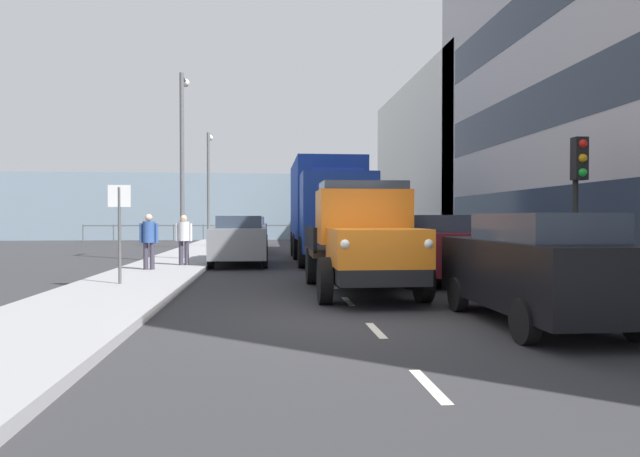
{
  "coord_description": "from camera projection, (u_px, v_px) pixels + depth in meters",
  "views": [
    {
      "loc": [
        1.58,
        8.9,
        1.65
      ],
      "look_at": [
        0.03,
        -7.22,
        1.33
      ],
      "focal_mm": 30.51,
      "sensor_mm": 36.0,
      "label": 1
    }
  ],
  "objects": [
    {
      "name": "car_white_oppositeside_1",
      "position": [
        247.0,
        234.0,
        25.75
      ],
      "size": [
        1.84,
        4.66,
        1.72
      ],
      "color": "white",
      "rests_on": "ground_plane"
    },
    {
      "name": "sea_horizon",
      "position": [
        288.0,
        207.0,
        41.53
      ],
      "size": [
        80.0,
        0.8,
        5.0
      ],
      "primitive_type": "cube",
      "color": "gray",
      "rests_on": "ground_plane"
    },
    {
      "name": "car_maroon_kerbside_1",
      "position": [
        426.0,
        247.0,
        14.25
      ],
      "size": [
        1.88,
        4.43,
        1.72
      ],
      "color": "maroon",
      "rests_on": "ground_plane"
    },
    {
      "name": "sidewalk_left",
      "position": [
        440.0,
        260.0,
        20.13
      ],
      "size": [
        2.59,
        38.02,
        0.15
      ],
      "primitive_type": "cube",
      "color": "gray",
      "rests_on": "ground_plane"
    },
    {
      "name": "ground_plane",
      "position": [
        312.0,
        263.0,
        19.68
      ],
      "size": [
        80.0,
        80.0,
        0.0
      ],
      "primitive_type": "plane",
      "color": "#2D2D30"
    },
    {
      "name": "lamp_post_promenade",
      "position": [
        183.0,
        149.0,
        20.23
      ],
      "size": [
        0.32,
        1.14,
        6.87
      ],
      "color": "#59595B",
      "rests_on": "sidewalk_right"
    },
    {
      "name": "lorry_cargo_blue",
      "position": [
        328.0,
        207.0,
        20.73
      ],
      "size": [
        2.58,
        8.2,
        3.87
      ],
      "color": "#193899",
      "rests_on": "ground_plane"
    },
    {
      "name": "building_far_block",
      "position": [
        473.0,
        166.0,
        30.6
      ],
      "size": [
        7.72,
        15.61,
        9.13
      ],
      "color": "silver",
      "rests_on": "ground_plane"
    },
    {
      "name": "car_teal_kerbside_2",
      "position": [
        379.0,
        238.0,
        20.14
      ],
      "size": [
        1.81,
        3.95,
        1.72
      ],
      "color": "#1E6670",
      "rests_on": "ground_plane"
    },
    {
      "name": "street_sign",
      "position": [
        119.0,
        216.0,
        12.37
      ],
      "size": [
        0.5,
        0.07,
        2.25
      ],
      "color": "#4C4C4C",
      "rests_on": "sidewalk_right"
    },
    {
      "name": "pedestrian_couple_a",
      "position": [
        184.0,
        236.0,
        17.25
      ],
      "size": [
        0.53,
        0.34,
        1.59
      ],
      "color": "#383342",
      "rests_on": "sidewalk_right"
    },
    {
      "name": "car_grey_oppositeside_0",
      "position": [
        240.0,
        239.0,
        19.07
      ],
      "size": [
        1.94,
        4.33,
        1.72
      ],
      "color": "slate",
      "rests_on": "ground_plane"
    },
    {
      "name": "car_black_kerbside_near",
      "position": [
        537.0,
        267.0,
        8.36
      ],
      "size": [
        1.76,
        4.05,
        1.72
      ],
      "color": "black",
      "rests_on": "ground_plane"
    },
    {
      "name": "truck_vintage_orange",
      "position": [
        363.0,
        240.0,
        11.76
      ],
      "size": [
        2.17,
        5.64,
        2.43
      ],
      "color": "black",
      "rests_on": "ground_plane"
    },
    {
      "name": "sidewalk_right",
      "position": [
        177.0,
        262.0,
        19.22
      ],
      "size": [
        2.59,
        38.02,
        0.15
      ],
      "primitive_type": "cube",
      "color": "gray",
      "rests_on": "ground_plane"
    },
    {
      "name": "traffic_light_near",
      "position": [
        578.0,
        179.0,
        11.49
      ],
      "size": [
        0.28,
        0.41,
        3.2
      ],
      "color": "black",
      "rests_on": "sidewalk_left"
    },
    {
      "name": "seawall_railing",
      "position": [
        290.0,
        228.0,
        37.98
      ],
      "size": [
        28.08,
        0.08,
        1.2
      ],
      "color": "#4C5156",
      "rests_on": "ground_plane"
    },
    {
      "name": "road_centreline_markings",
      "position": [
        315.0,
        267.0,
        18.23
      ],
      "size": [
        0.12,
        32.62,
        0.01
      ],
      "color": "silver",
      "rests_on": "ground_plane"
    },
    {
      "name": "lamp_post_far",
      "position": [
        209.0,
        178.0,
        29.5
      ],
      "size": [
        0.32,
        1.14,
        6.12
      ],
      "color": "#59595B",
      "rests_on": "sidewalk_right"
    },
    {
      "name": "pedestrian_in_dark_coat",
      "position": [
        149.0,
        237.0,
        15.76
      ],
      "size": [
        0.53,
        0.34,
        1.61
      ],
      "color": "#383342",
      "rests_on": "sidewalk_right"
    },
    {
      "name": "car_navy_oppositeside_2",
      "position": [
        252.0,
        230.0,
        32.69
      ],
      "size": [
        1.93,
        4.6,
        1.72
      ],
      "color": "navy",
      "rests_on": "ground_plane"
    }
  ]
}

